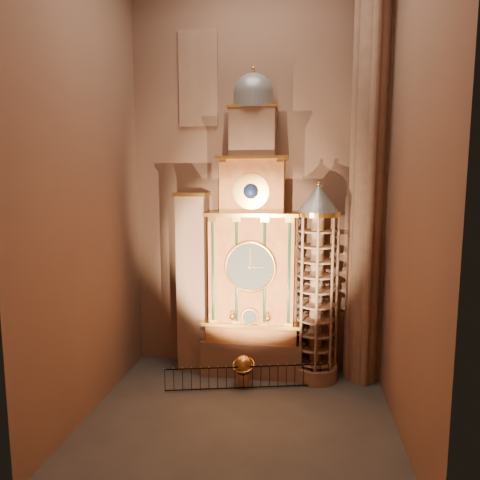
% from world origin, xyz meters
% --- Properties ---
extents(floor, '(14.00, 14.00, 0.00)m').
position_xyz_m(floor, '(0.00, 0.00, 0.00)').
color(floor, '#383330').
rests_on(floor, ground).
extents(wall_back, '(22.00, 0.00, 22.00)m').
position_xyz_m(wall_back, '(0.00, 6.00, 11.00)').
color(wall_back, brown).
rests_on(wall_back, floor).
extents(wall_left, '(0.00, 22.00, 22.00)m').
position_xyz_m(wall_left, '(-7.00, 0.00, 11.00)').
color(wall_left, brown).
rests_on(wall_left, floor).
extents(wall_right, '(0.00, 22.00, 22.00)m').
position_xyz_m(wall_right, '(7.00, 0.00, 11.00)').
color(wall_right, brown).
rests_on(wall_right, floor).
extents(astronomical_clock, '(5.60, 2.41, 16.70)m').
position_xyz_m(astronomical_clock, '(0.00, 4.96, 6.68)').
color(astronomical_clock, '#8C634C').
rests_on(astronomical_clock, floor).
extents(portrait_tower, '(1.80, 1.60, 10.20)m').
position_xyz_m(portrait_tower, '(-3.40, 4.98, 5.15)').
color(portrait_tower, '#8C634C').
rests_on(portrait_tower, floor).
extents(stair_turret, '(2.50, 2.50, 10.80)m').
position_xyz_m(stair_turret, '(3.50, 4.70, 5.27)').
color(stair_turret, '#8C634C').
rests_on(stair_turret, floor).
extents(gothic_pier, '(2.04, 2.04, 22.00)m').
position_xyz_m(gothic_pier, '(6.10, 5.00, 11.00)').
color(gothic_pier, '#8C634C').
rests_on(gothic_pier, floor).
extents(stained_glass_window, '(2.20, 0.14, 5.20)m').
position_xyz_m(stained_glass_window, '(-3.20, 5.92, 16.50)').
color(stained_glass_window, navy).
rests_on(stained_glass_window, wall_back).
extents(celestial_globe, '(1.39, 1.33, 1.71)m').
position_xyz_m(celestial_globe, '(-0.24, 3.08, 1.02)').
color(celestial_globe, '#8C634C').
rests_on(celestial_globe, floor).
extents(iron_railing, '(8.37, 1.98, 1.20)m').
position_xyz_m(iron_railing, '(0.04, 2.80, 0.65)').
color(iron_railing, black).
rests_on(iron_railing, floor).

